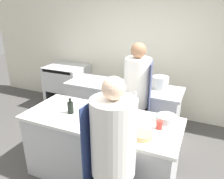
{
  "coord_description": "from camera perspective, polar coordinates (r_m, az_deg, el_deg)",
  "views": [
    {
      "loc": [
        1.1,
        -2.11,
        2.17
      ],
      "look_at": [
        0.0,
        0.35,
        1.14
      ],
      "focal_mm": 35.0,
      "sensor_mm": 36.0,
      "label": 1
    }
  ],
  "objects": [
    {
      "name": "chef_at_prep_near",
      "position": [
        2.08,
        0.27,
        -19.17
      ],
      "size": [
        0.41,
        0.4,
        1.67
      ],
      "rotation": [
        0.0,
        0.0,
        1.53
      ],
      "color": "black",
      "rests_on": "ground_plane"
    },
    {
      "name": "pass_counter",
      "position": [
        3.96,
        2.69,
        -4.9
      ],
      "size": [
        2.03,
        0.67,
        0.89
      ],
      "color": "silver",
      "rests_on": "ground_plane"
    },
    {
      "name": "oven_range",
      "position": [
        5.04,
        -11.52,
        0.82
      ],
      "size": [
        0.83,
        0.73,
        0.95
      ],
      "color": "silver",
      "rests_on": "ground_plane"
    },
    {
      "name": "prep_counter",
      "position": [
        2.94,
        -2.88,
        -14.97
      ],
      "size": [
        1.96,
        0.82,
        0.89
      ],
      "color": "silver",
      "rests_on": "ground_plane"
    },
    {
      "name": "bottle_olive_oil",
      "position": [
        2.81,
        3.04,
        -3.91
      ],
      "size": [
        0.08,
        0.08,
        0.26
      ],
      "color": "#5B2319",
      "rests_on": "prep_counter"
    },
    {
      "name": "stockpot",
      "position": [
        3.71,
        12.49,
        1.83
      ],
      "size": [
        0.27,
        0.27,
        0.2
      ],
      "color": "silver",
      "rests_on": "pass_counter"
    },
    {
      "name": "cup",
      "position": [
        2.51,
        12.28,
        -8.97
      ],
      "size": [
        0.07,
        0.07,
        0.1
      ],
      "color": "#B2382D",
      "rests_on": "prep_counter"
    },
    {
      "name": "bottle_wine",
      "position": [
        2.83,
        -10.79,
        -4.58
      ],
      "size": [
        0.08,
        0.08,
        0.2
      ],
      "color": "black",
      "rests_on": "prep_counter"
    },
    {
      "name": "ground_plane",
      "position": [
        3.22,
        -2.73,
        -21.4
      ],
      "size": [
        16.0,
        16.0,
        0.0
      ],
      "primitive_type": "plane",
      "color": "#4C4947"
    },
    {
      "name": "chef_at_stove",
      "position": [
        3.26,
        6.44,
        -2.98
      ],
      "size": [
        0.42,
        0.4,
        1.72
      ],
      "rotation": [
        0.0,
        0.0,
        -1.39
      ],
      "color": "black",
      "rests_on": "ground_plane"
    },
    {
      "name": "bowl_prep_small",
      "position": [
        2.5,
        1.85,
        -9.2
      ],
      "size": [
        0.27,
        0.27,
        0.05
      ],
      "color": "white",
      "rests_on": "prep_counter"
    },
    {
      "name": "bottle_vinegar",
      "position": [
        2.79,
        6.05,
        -4.0
      ],
      "size": [
        0.08,
        0.08,
        0.28
      ],
      "color": "silver",
      "rests_on": "prep_counter"
    },
    {
      "name": "bowl_mixing_large",
      "position": [
        2.68,
        14.04,
        -7.38
      ],
      "size": [
        0.23,
        0.23,
        0.08
      ],
      "color": "#B7BABC",
      "rests_on": "prep_counter"
    },
    {
      "name": "wall_back",
      "position": [
        4.45,
        9.55,
        10.69
      ],
      "size": [
        8.0,
        0.06,
        2.8
      ],
      "color": "silver",
      "rests_on": "ground_plane"
    },
    {
      "name": "bowl_ceramic_blue",
      "position": [
        2.33,
        8.08,
        -11.79
      ],
      "size": [
        0.21,
        0.21,
        0.06
      ],
      "color": "tan",
      "rests_on": "prep_counter"
    }
  ]
}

